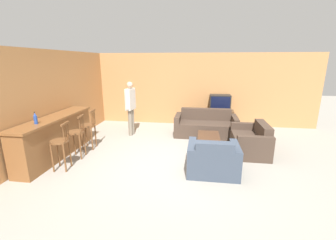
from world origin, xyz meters
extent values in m
plane|color=gray|center=(0.00, 0.00, 0.00)|extent=(24.00, 24.00, 0.00)
cube|color=#B27A47|center=(0.00, 3.60, 1.30)|extent=(9.40, 0.08, 2.60)
cube|color=#B27A47|center=(-3.20, 1.30, 1.30)|extent=(0.08, 8.60, 2.60)
cube|color=brown|center=(-2.86, 0.10, 0.48)|extent=(0.47, 2.53, 0.96)
cube|color=brown|center=(-2.86, 0.10, 0.99)|extent=(0.55, 2.59, 0.05)
cylinder|color=brown|center=(-2.33, -0.53, 0.65)|extent=(0.42, 0.42, 0.04)
cylinder|color=brown|center=(-2.48, -0.42, 0.32)|extent=(0.04, 0.04, 0.63)
cylinder|color=brown|center=(-2.45, -0.68, 0.32)|extent=(0.04, 0.04, 0.63)
cylinder|color=brown|center=(-2.22, -0.38, 0.32)|extent=(0.04, 0.04, 0.63)
cylinder|color=brown|center=(-2.19, -0.65, 0.32)|extent=(0.04, 0.04, 0.63)
cylinder|color=brown|center=(-2.19, -0.40, 0.85)|extent=(0.02, 0.02, 0.35)
cylinder|color=brown|center=(-2.18, -0.47, 0.85)|extent=(0.02, 0.02, 0.35)
cylinder|color=brown|center=(-2.17, -0.55, 0.85)|extent=(0.02, 0.02, 0.35)
cylinder|color=brown|center=(-2.16, -0.62, 0.85)|extent=(0.02, 0.02, 0.35)
cube|color=brown|center=(-2.17, -0.51, 1.05)|extent=(0.08, 0.32, 0.04)
cylinder|color=brown|center=(-2.33, 0.12, 0.65)|extent=(0.41, 0.41, 0.04)
cylinder|color=brown|center=(-2.48, 0.24, 0.32)|extent=(0.04, 0.04, 0.63)
cylinder|color=brown|center=(-2.45, -0.03, 0.32)|extent=(0.04, 0.04, 0.63)
cylinder|color=brown|center=(-2.21, 0.26, 0.32)|extent=(0.04, 0.04, 0.63)
cylinder|color=brown|center=(-2.19, 0.00, 0.32)|extent=(0.04, 0.04, 0.63)
cylinder|color=brown|center=(-2.18, 0.25, 0.85)|extent=(0.02, 0.02, 0.35)
cylinder|color=brown|center=(-2.18, 0.17, 0.85)|extent=(0.02, 0.02, 0.35)
cylinder|color=brown|center=(-2.17, 0.10, 0.85)|extent=(0.02, 0.02, 0.35)
cylinder|color=brown|center=(-2.16, 0.02, 0.85)|extent=(0.02, 0.02, 0.35)
cube|color=brown|center=(-2.17, 0.13, 1.05)|extent=(0.07, 0.32, 0.04)
cylinder|color=brown|center=(-2.33, 0.72, 0.65)|extent=(0.41, 0.41, 0.04)
cylinder|color=brown|center=(-2.48, 0.84, 0.32)|extent=(0.04, 0.04, 0.63)
cylinder|color=brown|center=(-2.45, 0.57, 0.32)|extent=(0.04, 0.04, 0.63)
cylinder|color=brown|center=(-2.21, 0.86, 0.32)|extent=(0.04, 0.04, 0.63)
cylinder|color=brown|center=(-2.19, 0.60, 0.32)|extent=(0.04, 0.04, 0.63)
cylinder|color=brown|center=(-2.18, 0.84, 0.85)|extent=(0.02, 0.02, 0.35)
cylinder|color=brown|center=(-2.18, 0.77, 0.85)|extent=(0.02, 0.02, 0.35)
cylinder|color=brown|center=(-2.17, 0.69, 0.85)|extent=(0.02, 0.02, 0.35)
cylinder|color=brown|center=(-2.16, 0.62, 0.85)|extent=(0.02, 0.02, 0.35)
cube|color=brown|center=(-2.17, 0.73, 1.05)|extent=(0.06, 0.32, 0.04)
cube|color=#423328|center=(0.82, 2.26, 0.22)|extent=(1.61, 0.90, 0.44)
cube|color=#423328|center=(0.82, 2.60, 0.63)|extent=(1.61, 0.22, 0.37)
cube|color=#423328|center=(-0.07, 2.26, 0.32)|extent=(0.16, 0.90, 0.65)
cube|color=#423328|center=(1.70, 2.26, 0.32)|extent=(0.16, 0.90, 0.65)
cube|color=#384251|center=(0.93, -0.20, 0.22)|extent=(0.74, 0.86, 0.44)
cube|color=#384251|center=(0.93, -0.52, 0.62)|extent=(0.74, 0.22, 0.35)
cube|color=#384251|center=(1.38, -0.20, 0.32)|extent=(0.16, 0.86, 0.64)
cube|color=#384251|center=(0.48, -0.20, 0.32)|extent=(0.16, 0.86, 0.64)
cube|color=#423328|center=(1.93, 1.06, 0.22)|extent=(0.83, 1.01, 0.44)
cube|color=#423328|center=(2.23, 1.06, 0.61)|extent=(0.22, 1.01, 0.34)
cube|color=#423328|center=(1.93, 1.65, 0.32)|extent=(0.83, 0.16, 0.63)
cube|color=#423328|center=(1.93, 0.48, 0.32)|extent=(0.83, 0.16, 0.63)
cube|color=#472D1E|center=(0.87, 0.99, 0.40)|extent=(0.56, 0.93, 0.04)
cube|color=#472D1E|center=(0.63, 0.57, 0.19)|extent=(0.06, 0.06, 0.39)
cube|color=#472D1E|center=(1.11, 0.57, 0.19)|extent=(0.06, 0.06, 0.39)
cube|color=#472D1E|center=(0.63, 1.42, 0.19)|extent=(0.06, 0.06, 0.39)
cube|color=#472D1E|center=(1.11, 1.42, 0.19)|extent=(0.06, 0.06, 0.39)
cube|color=#513823|center=(1.31, 3.30, 0.31)|extent=(0.97, 0.45, 0.62)
cube|color=black|center=(1.31, 3.30, 0.90)|extent=(0.71, 0.43, 0.55)
cube|color=black|center=(1.31, 3.08, 0.90)|extent=(0.64, 0.01, 0.48)
cylinder|color=#234293|center=(-2.84, -0.51, 1.10)|extent=(0.07, 0.07, 0.17)
cone|color=#234293|center=(-2.84, -0.51, 1.23)|extent=(0.07, 0.07, 0.07)
cylinder|color=black|center=(-2.84, -0.51, 1.27)|extent=(0.03, 0.03, 0.02)
cylinder|color=#756B5B|center=(-1.56, 1.94, 0.42)|extent=(0.13, 0.13, 0.83)
cylinder|color=#756B5B|center=(-1.53, 2.09, 0.42)|extent=(0.13, 0.13, 0.83)
cube|color=beige|center=(-1.54, 2.01, 1.16)|extent=(0.23, 0.44, 0.66)
cylinder|color=beige|center=(-1.58, 1.79, 1.19)|extent=(0.08, 0.08, 0.61)
cylinder|color=beige|center=(-1.51, 2.24, 1.19)|extent=(0.08, 0.08, 0.61)
sphere|color=tan|center=(-1.54, 2.01, 1.61)|extent=(0.19, 0.19, 0.19)
camera|label=1|loc=(0.62, -4.68, 2.32)|focal=24.00mm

